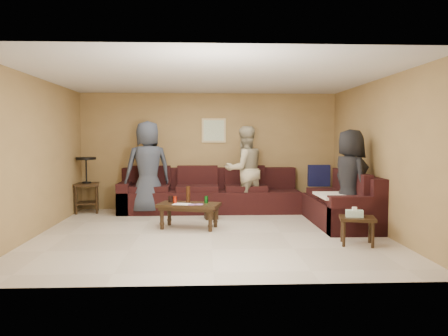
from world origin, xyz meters
The scene contains 10 objects.
room centered at (0.00, 0.00, 1.66)m, with size 5.60×5.50×2.50m.
sectional_sofa centered at (0.81, 1.52, 0.33)m, with size 4.65×2.90×0.97m.
coffee_table centered at (-0.37, 0.41, 0.37)m, with size 1.12×0.75×0.71m.
end_table_left centered at (-2.54, 2.09, 0.60)m, with size 0.60×0.60×1.15m.
side_table_right centered at (2.09, -0.86, 0.36)m, with size 0.57×0.50×0.55m.
waste_bin centered at (0.02, 1.24, 0.14)m, with size 0.23×0.23×0.28m, color black.
wall_art centered at (0.10, 2.48, 1.70)m, with size 0.52×0.04×0.52m.
person_left centered at (-1.24, 1.82, 0.94)m, with size 0.92×0.60×1.88m, color #2F3542.
person_middle centered at (0.72, 1.86, 0.89)m, with size 0.86×0.67×1.78m, color tan.
person_right centered at (2.35, 0.23, 0.84)m, with size 0.82×0.54×1.69m, color black.
Camera 1 is at (-0.10, -6.98, 1.55)m, focal length 35.00 mm.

